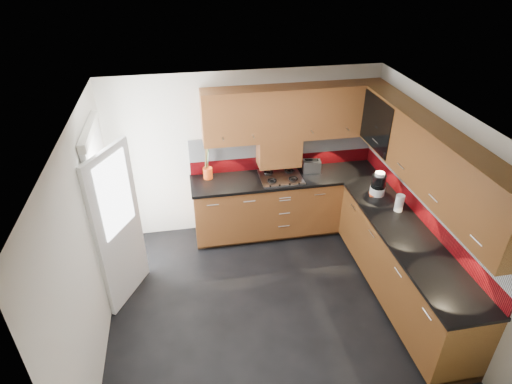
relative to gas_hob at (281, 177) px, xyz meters
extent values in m
cube|color=black|center=(-0.45, -1.47, -0.97)|extent=(4.00, 3.80, 0.02)
cube|color=white|center=(-0.45, -1.47, 1.49)|extent=(4.00, 3.80, 0.10)
cube|color=silver|center=(-0.45, 0.37, 0.24)|extent=(4.00, 0.08, 2.64)
cube|color=silver|center=(-0.45, -3.31, 0.24)|extent=(4.00, 0.08, 2.64)
cube|color=silver|center=(-2.39, -1.47, 0.24)|extent=(0.08, 3.80, 2.64)
cube|color=silver|center=(1.49, -1.47, 0.24)|extent=(0.08, 3.80, 2.64)
cube|color=brown|center=(0.10, 0.03, -0.48)|extent=(2.70, 0.60, 0.95)
cube|color=brown|center=(1.15, -1.57, -0.48)|extent=(0.60, 2.60, 0.95)
cube|color=#462813|center=(0.10, 0.06, -0.91)|extent=(2.70, 0.54, 0.10)
cube|color=#462813|center=(1.18, -1.57, -0.91)|extent=(0.54, 2.60, 0.10)
cube|color=black|center=(0.09, 0.02, -0.04)|extent=(2.72, 0.62, 0.04)
cube|color=black|center=(1.14, -1.59, -0.04)|extent=(0.62, 2.60, 0.04)
cube|color=maroon|center=(0.10, 0.32, 0.08)|extent=(2.70, 0.02, 0.20)
cube|color=silver|center=(0.10, 0.32, 0.35)|extent=(2.70, 0.02, 0.34)
cube|color=maroon|center=(1.44, -1.27, 0.08)|extent=(0.02, 3.20, 0.20)
cube|color=silver|center=(1.44, -1.27, 0.35)|extent=(0.02, 3.20, 0.34)
cube|color=brown|center=(0.20, 0.17, 0.88)|extent=(2.50, 0.33, 0.72)
cube|color=brown|center=(1.28, -1.43, 0.88)|extent=(0.33, 2.87, 0.72)
cube|color=silver|center=(0.05, -0.01, 0.67)|extent=(1.80, 0.01, 0.16)
cube|color=silver|center=(1.11, -1.47, 0.67)|extent=(0.01, 2.00, 0.16)
cube|color=brown|center=(0.00, 0.17, 0.32)|extent=(0.60, 0.33, 0.40)
cube|color=black|center=(1.11, -0.40, 0.88)|extent=(0.01, 0.80, 0.66)
cube|color=#FFD18C|center=(1.42, -0.40, 0.88)|extent=(0.01, 0.76, 0.64)
cube|color=black|center=(1.28, -0.40, 0.90)|extent=(0.29, 0.76, 0.01)
cylinder|color=black|center=(1.28, -0.65, 1.00)|extent=(0.07, 0.07, 0.16)
cylinder|color=black|center=(1.28, -0.50, 1.00)|extent=(0.07, 0.07, 0.16)
cylinder|color=white|center=(1.28, -0.35, 1.00)|extent=(0.07, 0.07, 0.16)
cylinder|color=black|center=(1.28, -0.20, 1.00)|extent=(0.07, 0.07, 0.16)
cube|color=white|center=(-2.31, -0.57, 0.06)|extent=(0.06, 0.95, 2.04)
cube|color=white|center=(-2.13, -0.92, 0.04)|extent=(0.42, 0.73, 1.98)
cube|color=white|center=(-2.10, -0.92, 0.49)|extent=(0.28, 0.50, 0.90)
cube|color=silver|center=(0.00, 0.01, -0.01)|extent=(0.59, 0.50, 0.02)
torus|color=black|center=(-0.15, -0.11, 0.02)|extent=(0.13, 0.13, 0.02)
torus|color=black|center=(0.15, -0.11, 0.02)|extent=(0.13, 0.13, 0.02)
torus|color=black|center=(-0.15, 0.13, 0.02)|extent=(0.13, 0.13, 0.02)
torus|color=black|center=(0.15, 0.13, 0.02)|extent=(0.13, 0.13, 0.02)
cube|color=black|center=(0.00, -0.23, 0.00)|extent=(0.44, 0.04, 0.02)
cylinder|color=#D44714|center=(-1.01, 0.18, 0.07)|extent=(0.13, 0.13, 0.16)
cylinder|color=olive|center=(-1.01, 0.20, 0.27)|extent=(0.06, 0.02, 0.33)
cylinder|color=olive|center=(-1.00, 0.20, 0.26)|extent=(0.06, 0.03, 0.31)
cylinder|color=olive|center=(-1.02, 0.20, 0.28)|extent=(0.06, 0.04, 0.35)
cylinder|color=olive|center=(-1.00, 0.20, 0.25)|extent=(0.04, 0.04, 0.28)
cylinder|color=olive|center=(-1.03, 0.19, 0.26)|extent=(0.04, 0.05, 0.32)
cube|color=silver|center=(0.48, 0.11, 0.07)|extent=(0.27, 0.19, 0.17)
cube|color=black|center=(0.48, 0.11, 0.16)|extent=(0.19, 0.05, 0.01)
cube|color=black|center=(0.48, 0.14, 0.16)|extent=(0.19, 0.05, 0.01)
cylinder|color=white|center=(1.15, -0.66, 0.04)|extent=(0.19, 0.19, 0.11)
cylinder|color=black|center=(1.15, -0.66, 0.18)|extent=(0.18, 0.18, 0.17)
cylinder|color=white|center=(1.15, -0.66, 0.29)|extent=(0.13, 0.13, 0.04)
cylinder|color=white|center=(1.25, -1.07, 0.10)|extent=(0.13, 0.13, 0.22)
cube|color=#FA4D1B|center=(1.11, -0.67, -0.01)|extent=(0.16, 0.15, 0.01)
camera|label=1|loc=(-1.30, -5.12, 2.95)|focal=30.00mm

